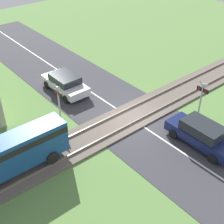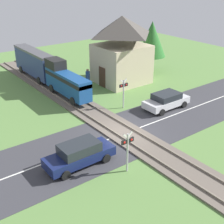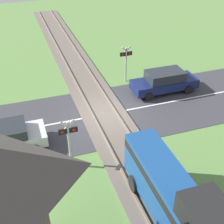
{
  "view_description": "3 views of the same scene",
  "coord_description": "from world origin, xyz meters",
  "px_view_note": "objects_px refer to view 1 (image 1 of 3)",
  "views": [
    {
      "loc": [
        -12.7,
        12.17,
        12.6
      ],
      "look_at": [
        0.0,
        1.6,
        1.2
      ],
      "focal_mm": 50.0,
      "sensor_mm": 36.0,
      "label": 1
    },
    {
      "loc": [
        -13.19,
        -15.95,
        11.45
      ],
      "look_at": [
        0.0,
        1.6,
        1.2
      ],
      "focal_mm": 50.0,
      "sensor_mm": 36.0,
      "label": 2
    },
    {
      "loc": [
        4.71,
        15.35,
        10.74
      ],
      "look_at": [
        0.0,
        1.6,
        1.2
      ],
      "focal_mm": 50.0,
      "sensor_mm": 36.0,
      "label": 3
    }
  ],
  "objects_px": {
    "crossing_signal_west_approach": "(202,95)",
    "crossing_signal_east_approach": "(58,98)",
    "car_far_side": "(65,83)",
    "car_near_crossing": "(202,134)"
  },
  "relations": [
    {
      "from": "car_far_side",
      "to": "car_near_crossing",
      "type": "bearing_deg",
      "value": -164.95
    },
    {
      "from": "car_near_crossing",
      "to": "crossing_signal_west_approach",
      "type": "relative_size",
      "value": 1.67
    },
    {
      "from": "car_near_crossing",
      "to": "crossing_signal_east_approach",
      "type": "relative_size",
      "value": 1.67
    },
    {
      "from": "crossing_signal_west_approach",
      "to": "crossing_signal_east_approach",
      "type": "xyz_separation_m",
      "value": [
        5.78,
        7.56,
        0.0
      ]
    },
    {
      "from": "car_far_side",
      "to": "crossing_signal_east_approach",
      "type": "xyz_separation_m",
      "value": [
        -2.98,
        2.34,
        1.01
      ]
    },
    {
      "from": "car_near_crossing",
      "to": "crossing_signal_west_approach",
      "type": "xyz_separation_m",
      "value": [
        1.95,
        -2.34,
        0.96
      ]
    },
    {
      "from": "crossing_signal_west_approach",
      "to": "crossing_signal_east_approach",
      "type": "distance_m",
      "value": 9.52
    },
    {
      "from": "crossing_signal_east_approach",
      "to": "crossing_signal_west_approach",
      "type": "bearing_deg",
      "value": -127.42
    },
    {
      "from": "car_near_crossing",
      "to": "crossing_signal_east_approach",
      "type": "height_order",
      "value": "crossing_signal_east_approach"
    },
    {
      "from": "car_far_side",
      "to": "crossing_signal_west_approach",
      "type": "xyz_separation_m",
      "value": [
        -8.77,
        -5.22,
        1.01
      ]
    }
  ]
}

